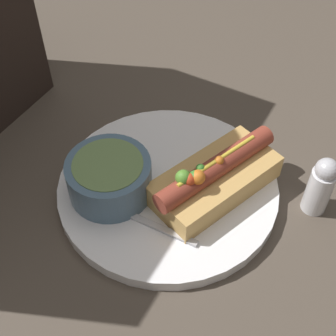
{
  "coord_description": "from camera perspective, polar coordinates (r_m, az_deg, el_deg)",
  "views": [
    {
      "loc": [
        -0.31,
        -0.17,
        0.45
      ],
      "look_at": [
        0.0,
        0.0,
        0.04
      ],
      "focal_mm": 50.0,
      "sensor_mm": 36.0,
      "label": 1
    }
  ],
  "objects": [
    {
      "name": "salt_shaker",
      "position": [
        0.55,
        18.11,
        -2.05
      ],
      "size": [
        0.03,
        0.03,
        0.08
      ],
      "color": "silver",
      "rests_on": "ground_plane"
    },
    {
      "name": "hot_dog",
      "position": [
        0.54,
        5.66,
        -1.16
      ],
      "size": [
        0.17,
        0.12,
        0.06
      ],
      "rotation": [
        0.0,
        0.0,
        -0.37
      ],
      "color": "tan",
      "rests_on": "dinner_plate"
    },
    {
      "name": "ground_plane",
      "position": [
        0.57,
        0.0,
        -2.93
      ],
      "size": [
        4.0,
        4.0,
        0.0
      ],
      "primitive_type": "plane",
      "color": "#4C4238"
    },
    {
      "name": "spoon",
      "position": [
        0.54,
        -6.97,
        -4.57
      ],
      "size": [
        0.02,
        0.15,
        0.01
      ],
      "rotation": [
        0.0,
        0.0,
        1.6
      ],
      "color": "#B7B7BC",
      "rests_on": "dinner_plate"
    },
    {
      "name": "dinner_plate",
      "position": [
        0.56,
        0.0,
        -2.42
      ],
      "size": [
        0.26,
        0.26,
        0.02
      ],
      "color": "white",
      "rests_on": "ground_plane"
    },
    {
      "name": "soup_bowl",
      "position": [
        0.54,
        -7.18,
        -1.0
      ],
      "size": [
        0.1,
        0.1,
        0.05
      ],
      "color": "slate",
      "rests_on": "dinner_plate"
    }
  ]
}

